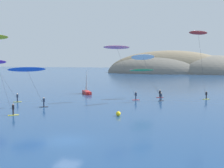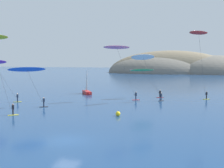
% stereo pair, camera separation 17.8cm
% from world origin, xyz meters
% --- Properties ---
extents(ground_plane, '(600.00, 600.00, 0.00)m').
position_xyz_m(ground_plane, '(0.00, 0.00, 0.00)').
color(ground_plane, navy).
extents(headland_island, '(102.16, 50.57, 29.65)m').
position_xyz_m(headland_island, '(-5.75, 165.39, 0.00)').
color(headland_island, slate).
rests_on(headland_island, ground).
extents(sailboat_near, '(4.20, 5.42, 5.70)m').
position_xyz_m(sailboat_near, '(-13.71, 37.20, 0.64)').
color(sailboat_near, '#B22323').
rests_on(sailboat_near, ground).
extents(kitesurfer_blue, '(5.46, 5.35, 7.02)m').
position_xyz_m(kitesurfer_blue, '(-15.14, 15.59, 6.18)').
color(kitesurfer_blue, '#2D2D33').
rests_on(kitesurfer_blue, ground).
extents(kitesurfer_pink, '(6.34, 5.99, 11.02)m').
position_xyz_m(kitesurfer_pink, '(-3.06, 28.05, 9.75)').
color(kitesurfer_pink, red).
rests_on(kitesurfer_pink, ground).
extents(kitesurfer_white, '(5.62, 7.44, 9.28)m').
position_xyz_m(kitesurfer_white, '(2.23, 27.30, 8.16)').
color(kitesurfer_white, '#2D2D33').
rests_on(kitesurfer_white, ground).
extents(kitesurfer_red, '(4.64, 4.48, 14.01)m').
position_xyz_m(kitesurfer_red, '(11.88, 34.72, 12.20)').
color(kitesurfer_red, yellow).
rests_on(kitesurfer_red, ground).
extents(kitesurfer_green, '(6.95, 5.49, 6.36)m').
position_xyz_m(kitesurfer_green, '(0.71, 33.76, 5.66)').
color(kitesurfer_green, red).
rests_on(kitesurfer_green, ground).
extents(marker_buoy, '(0.70, 0.70, 0.70)m').
position_xyz_m(marker_buoy, '(1.22, 13.68, 0.35)').
color(marker_buoy, yellow).
rests_on(marker_buoy, ground).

